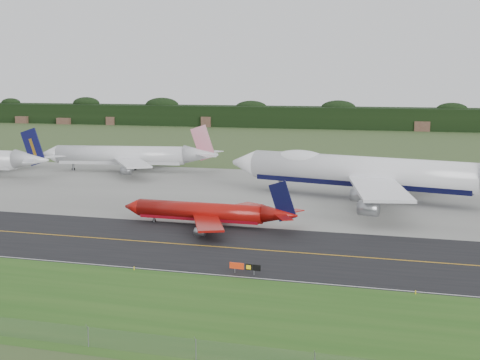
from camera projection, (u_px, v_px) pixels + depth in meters
name	position (u px, v px, depth m)	size (l,w,h in m)	color
ground	(192.00, 239.00, 117.44)	(600.00, 600.00, 0.00)	#2C4520
grass_verge	(97.00, 302.00, 84.20)	(400.00, 30.00, 0.01)	#245218
taxiway	(184.00, 244.00, 113.64)	(400.00, 32.00, 0.02)	black
apron	(263.00, 192.00, 165.88)	(400.00, 78.00, 0.01)	slate
taxiway_centreline	(184.00, 244.00, 113.64)	(400.00, 0.40, 0.00)	orange
taxiway_edge_line	(147.00, 269.00, 98.92)	(400.00, 0.25, 0.00)	silver
perimeter_fence	(38.00, 331.00, 71.69)	(320.00, 0.10, 320.00)	slate
horizon_treeline	(360.00, 119.00, 376.63)	(700.00, 25.00, 12.00)	black
jet_ba_747	(371.00, 172.00, 154.44)	(75.01, 61.10, 19.02)	white
jet_red_737	(209.00, 212.00, 127.64)	(35.08, 28.67, 9.49)	#980F0B
jet_star_tail	(130.00, 156.00, 202.28)	(54.70, 45.23, 14.46)	silver
taxiway_sign	(245.00, 267.00, 96.15)	(4.71, 0.54, 1.57)	slate
edge_marker_center	(134.00, 268.00, 98.38)	(0.16, 0.16, 0.50)	yellow
edge_marker_right	(416.00, 292.00, 87.33)	(0.16, 0.16, 0.50)	yellow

